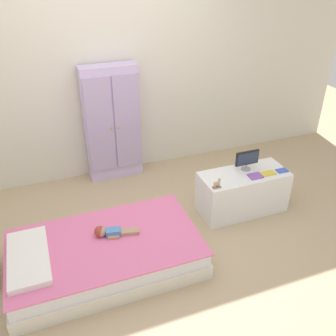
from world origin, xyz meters
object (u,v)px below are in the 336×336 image
object	(u,v)px
book_blue	(282,171)
wardrobe	(112,124)
tv_stand	(242,192)
rocking_horse_toy	(217,184)
bed	(106,254)
tv_monitor	(247,159)
book_yellow	(268,173)
doll	(108,232)
book_purple	(255,176)

from	to	relation	value
book_blue	wardrobe	bearing A→B (deg)	139.19
tv_stand	rocking_horse_toy	size ratio (longest dim) A/B	9.07
bed	tv_stand	size ratio (longest dim) A/B	1.78
tv_stand	book_blue	bearing A→B (deg)	-13.31
bed	wardrobe	distance (m)	1.67
tv_monitor	book_yellow	xyz separation A→B (m)	(0.16, -0.16, -0.12)
book_yellow	tv_stand	bearing A→B (deg)	157.19
tv_monitor	doll	bearing A→B (deg)	-168.51
rocking_horse_toy	wardrobe	bearing A→B (deg)	118.19
bed	book_purple	distance (m)	1.67
bed	doll	size ratio (longest dim) A/B	4.21
bed	book_blue	size ratio (longest dim) A/B	14.32
book_yellow	doll	bearing A→B (deg)	-174.88
wardrobe	rocking_horse_toy	size ratio (longest dim) A/B	13.55
rocking_horse_toy	bed	bearing A→B (deg)	-170.96
doll	tv_monitor	xyz separation A→B (m)	(1.55, 0.32, 0.27)
book_blue	bed	bearing A→B (deg)	-173.29
bed	tv_monitor	world-z (taller)	tv_monitor
doll	tv_stand	bearing A→B (deg)	9.34
rocking_horse_toy	book_purple	distance (m)	0.46
book_purple	book_blue	xyz separation A→B (m)	(0.32, 0.00, -0.00)
rocking_horse_toy	book_yellow	size ratio (longest dim) A/B	0.64
book_purple	book_yellow	world-z (taller)	book_purple
book_blue	tv_stand	bearing A→B (deg)	166.69
doll	book_purple	bearing A→B (deg)	5.61
bed	tv_stand	xyz separation A→B (m)	(1.55, 0.32, 0.09)
rocking_horse_toy	doll	bearing A→B (deg)	-174.31
bed	book_blue	world-z (taller)	book_blue
bed	wardrobe	world-z (taller)	wardrobe
book_purple	book_yellow	distance (m)	0.15
bed	tv_monitor	distance (m)	1.71
tv_monitor	book_purple	world-z (taller)	tv_monitor
tv_stand	book_blue	xyz separation A→B (m)	(0.39, -0.09, 0.23)
bed	book_yellow	world-z (taller)	book_yellow
rocking_horse_toy	book_purple	xyz separation A→B (m)	(0.45, 0.04, -0.04)
bed	book_blue	bearing A→B (deg)	6.71
doll	book_yellow	world-z (taller)	book_yellow
doll	rocking_horse_toy	world-z (taller)	rocking_horse_toy
doll	book_purple	size ratio (longest dim) A/B	2.82
bed	rocking_horse_toy	world-z (taller)	rocking_horse_toy
wardrobe	book_purple	distance (m)	1.75
book_blue	book_purple	bearing A→B (deg)	180.00
tv_monitor	book_purple	xyz separation A→B (m)	(0.01, -0.16, -0.12)
rocking_horse_toy	book_blue	bearing A→B (deg)	3.18
doll	tv_monitor	world-z (taller)	tv_monitor
tv_monitor	book_purple	distance (m)	0.20
doll	wardrobe	distance (m)	1.54
wardrobe	rocking_horse_toy	xyz separation A→B (m)	(0.71, -1.33, -0.19)
tv_monitor	book_blue	bearing A→B (deg)	-25.88
tv_stand	book_yellow	size ratio (longest dim) A/B	5.81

